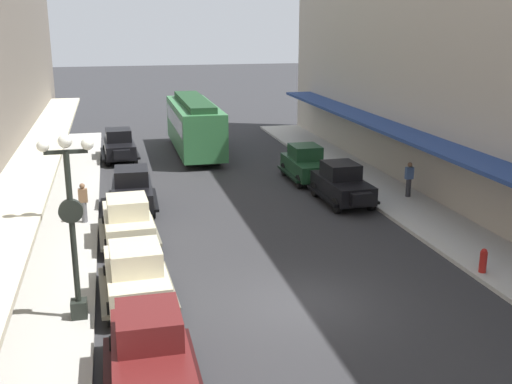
# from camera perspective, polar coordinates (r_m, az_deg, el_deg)

# --- Properties ---
(ground_plane) EXTENTS (200.00, 200.00, 0.00)m
(ground_plane) POSITION_cam_1_polar(r_m,az_deg,el_deg) (18.68, 4.30, -10.21)
(ground_plane) COLOR #2D2D30
(sidewalk_left) EXTENTS (3.00, 60.00, 0.15)m
(sidewalk_left) POSITION_cam_1_polar(r_m,az_deg,el_deg) (18.06, -19.57, -11.84)
(sidewalk_left) COLOR #B7B5AD
(sidewalk_left) RESTS_ON ground
(parked_car_0) EXTENTS (2.14, 4.26, 1.84)m
(parked_car_0) POSITION_cam_1_polar(r_m,az_deg,el_deg) (14.52, -9.77, -14.30)
(parked_car_0) COLOR #591919
(parked_car_0) RESTS_ON ground
(parked_car_1) EXTENTS (2.23, 4.29, 1.84)m
(parked_car_1) POSITION_cam_1_polar(r_m,az_deg,el_deg) (28.39, 7.98, 0.84)
(parked_car_1) COLOR black
(parked_car_1) RESTS_ON ground
(parked_car_2) EXTENTS (2.16, 4.27, 1.84)m
(parked_car_2) POSITION_cam_1_polar(r_m,az_deg,el_deg) (32.17, 4.67, 2.70)
(parked_car_2) COLOR #193D23
(parked_car_2) RESTS_ON ground
(parked_car_3) EXTENTS (2.27, 4.31, 1.84)m
(parked_car_3) POSITION_cam_1_polar(r_m,az_deg,el_deg) (18.68, -11.07, -7.31)
(parked_car_3) COLOR beige
(parked_car_3) RESTS_ON ground
(parked_car_4) EXTENTS (2.23, 4.29, 1.84)m
(parked_car_4) POSITION_cam_1_polar(r_m,az_deg,el_deg) (27.64, -11.40, 0.27)
(parked_car_4) COLOR black
(parked_car_4) RESTS_ON ground
(parked_car_5) EXTENTS (2.28, 4.31, 1.84)m
(parked_car_5) POSITION_cam_1_polar(r_m,az_deg,el_deg) (37.71, -12.56, 4.30)
(parked_car_5) COLOR black
(parked_car_5) RESTS_ON ground
(parked_car_6) EXTENTS (2.27, 4.31, 1.84)m
(parked_car_6) POSITION_cam_1_polar(r_m,az_deg,el_deg) (23.56, -11.80, -2.46)
(parked_car_6) COLOR beige
(parked_car_6) RESTS_ON ground
(streetcar) EXTENTS (2.54, 9.60, 3.46)m
(streetcar) POSITION_cam_1_polar(r_m,az_deg,el_deg) (38.64, -5.72, 6.32)
(streetcar) COLOR #33723F
(streetcar) RESTS_ON ground
(lamp_post_with_clock) EXTENTS (1.42, 0.44, 5.16)m
(lamp_post_with_clock) POSITION_cam_1_polar(r_m,az_deg,el_deg) (17.14, -16.70, -2.53)
(lamp_post_with_clock) COLOR black
(lamp_post_with_clock) RESTS_ON sidewalk_left
(fire_hydrant) EXTENTS (0.24, 0.24, 0.82)m
(fire_hydrant) POSITION_cam_1_polar(r_m,az_deg,el_deg) (21.55, 20.30, -5.95)
(fire_hydrant) COLOR #B21E19
(fire_hydrant) RESTS_ON sidewalk_right
(pedestrian_0) EXTENTS (0.36, 0.24, 1.64)m
(pedestrian_0) POSITION_cam_1_polar(r_m,az_deg,el_deg) (29.48, 13.98, 1.17)
(pedestrian_0) COLOR #2D2D33
(pedestrian_0) RESTS_ON sidewalk_right
(pedestrian_1) EXTENTS (0.36, 0.24, 1.64)m
(pedestrian_1) POSITION_cam_1_polar(r_m,az_deg,el_deg) (25.94, -15.69, -0.93)
(pedestrian_1) COLOR slate
(pedestrian_1) RESTS_ON sidewalk_left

